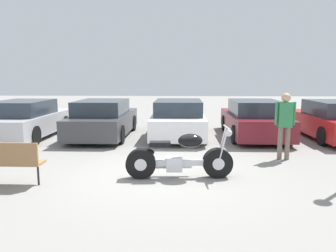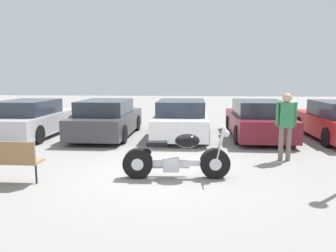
{
  "view_description": "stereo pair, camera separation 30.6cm",
  "coord_description": "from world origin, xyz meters",
  "px_view_note": "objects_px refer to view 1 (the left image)",
  "views": [
    {
      "loc": [
        0.49,
        -6.9,
        2.13
      ],
      "look_at": [
        0.14,
        1.6,
        0.85
      ],
      "focal_mm": 35.0,
      "sensor_mm": 36.0,
      "label": 1
    },
    {
      "loc": [
        0.8,
        -6.88,
        2.13
      ],
      "look_at": [
        0.14,
        1.6,
        0.85
      ],
      "focal_mm": 35.0,
      "sensor_mm": 36.0,
      "label": 2
    }
  ],
  "objects_px": {
    "motorcycle": "(178,158)",
    "parked_car_red": "(333,121)",
    "person_standing": "(285,120)",
    "parked_car_silver": "(26,120)",
    "parked_car_maroon": "(254,120)",
    "parked_car_white": "(178,119)",
    "parked_car_dark_grey": "(103,119)"
  },
  "relations": [
    {
      "from": "parked_car_dark_grey",
      "to": "parked_car_white",
      "type": "relative_size",
      "value": 1.0
    },
    {
      "from": "motorcycle",
      "to": "parked_car_maroon",
      "type": "xyz_separation_m",
      "value": [
        2.63,
        4.91,
        0.19
      ]
    },
    {
      "from": "parked_car_silver",
      "to": "person_standing",
      "type": "relative_size",
      "value": 2.48
    },
    {
      "from": "motorcycle",
      "to": "parked_car_maroon",
      "type": "distance_m",
      "value": 5.57
    },
    {
      "from": "parked_car_silver",
      "to": "parked_car_red",
      "type": "bearing_deg",
      "value": 1.25
    },
    {
      "from": "parked_car_maroon",
      "to": "parked_car_red",
      "type": "distance_m",
      "value": 2.69
    },
    {
      "from": "parked_car_dark_grey",
      "to": "person_standing",
      "type": "distance_m",
      "value": 6.28
    },
    {
      "from": "parked_car_silver",
      "to": "person_standing",
      "type": "height_order",
      "value": "person_standing"
    },
    {
      "from": "parked_car_silver",
      "to": "parked_car_white",
      "type": "distance_m",
      "value": 5.38
    },
    {
      "from": "parked_car_white",
      "to": "parked_car_dark_grey",
      "type": "bearing_deg",
      "value": -177.63
    },
    {
      "from": "motorcycle",
      "to": "parked_car_red",
      "type": "height_order",
      "value": "parked_car_red"
    },
    {
      "from": "parked_car_maroon",
      "to": "person_standing",
      "type": "height_order",
      "value": "person_standing"
    },
    {
      "from": "parked_car_white",
      "to": "parked_car_red",
      "type": "xyz_separation_m",
      "value": [
        5.37,
        -0.16,
        0.0
      ]
    },
    {
      "from": "motorcycle",
      "to": "parked_car_red",
      "type": "bearing_deg",
      "value": 41.6
    },
    {
      "from": "parked_car_maroon",
      "to": "person_standing",
      "type": "bearing_deg",
      "value": -88.7
    },
    {
      "from": "parked_car_red",
      "to": "motorcycle",
      "type": "bearing_deg",
      "value": -138.4
    },
    {
      "from": "person_standing",
      "to": "parked_car_silver",
      "type": "bearing_deg",
      "value": 160.9
    },
    {
      "from": "motorcycle",
      "to": "parked_car_maroon",
      "type": "height_order",
      "value": "parked_car_maroon"
    },
    {
      "from": "parked_car_white",
      "to": "parked_car_maroon",
      "type": "height_order",
      "value": "same"
    },
    {
      "from": "parked_car_red",
      "to": "person_standing",
      "type": "xyz_separation_m",
      "value": [
        -2.61,
        -3.05,
        0.41
      ]
    },
    {
      "from": "parked_car_dark_grey",
      "to": "parked_car_maroon",
      "type": "distance_m",
      "value": 5.37
    },
    {
      "from": "parked_car_maroon",
      "to": "parked_car_red",
      "type": "height_order",
      "value": "same"
    },
    {
      "from": "parked_car_maroon",
      "to": "person_standing",
      "type": "distance_m",
      "value": 3.26
    },
    {
      "from": "parked_car_silver",
      "to": "parked_car_dark_grey",
      "type": "bearing_deg",
      "value": 5.97
    },
    {
      "from": "parked_car_white",
      "to": "parked_car_red",
      "type": "distance_m",
      "value": 5.37
    },
    {
      "from": "parked_car_red",
      "to": "person_standing",
      "type": "bearing_deg",
      "value": -130.57
    },
    {
      "from": "motorcycle",
      "to": "parked_car_red",
      "type": "xyz_separation_m",
      "value": [
        5.31,
        4.72,
        0.19
      ]
    },
    {
      "from": "parked_car_dark_grey",
      "to": "parked_car_white",
      "type": "bearing_deg",
      "value": 2.37
    },
    {
      "from": "parked_car_silver",
      "to": "parked_car_red",
      "type": "distance_m",
      "value": 10.74
    },
    {
      "from": "parked_car_dark_grey",
      "to": "parked_car_white",
      "type": "distance_m",
      "value": 2.69
    },
    {
      "from": "motorcycle",
      "to": "parked_car_silver",
      "type": "height_order",
      "value": "parked_car_silver"
    },
    {
      "from": "parked_car_red",
      "to": "parked_car_white",
      "type": "bearing_deg",
      "value": 178.32
    }
  ]
}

